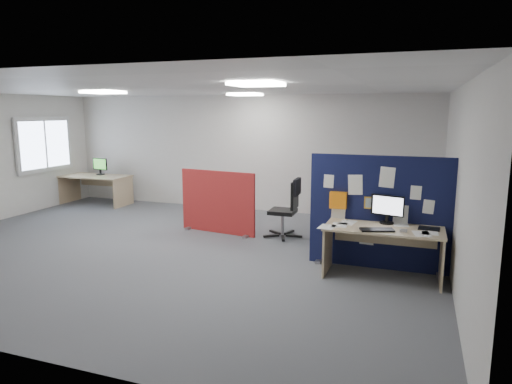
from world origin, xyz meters
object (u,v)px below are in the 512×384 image
(monitor_main, at_px, (387,208))
(monitor_second, at_px, (100,166))
(main_desk, at_px, (383,239))
(second_desk, at_px, (96,182))
(office_chair, at_px, (289,205))
(navy_divider, at_px, (378,213))
(red_divider, at_px, (218,203))

(monitor_main, height_order, monitor_second, monitor_second)
(main_desk, xyz_separation_m, monitor_main, (0.02, 0.23, 0.41))
(second_desk, height_order, office_chair, office_chair)
(monitor_second, bearing_deg, second_desk, -92.34)
(main_desk, xyz_separation_m, office_chair, (-1.81, 1.52, 0.07))
(main_desk, relative_size, monitor_second, 3.49)
(main_desk, bearing_deg, navy_divider, 108.29)
(navy_divider, relative_size, office_chair, 1.87)
(monitor_main, xyz_separation_m, office_chair, (-1.83, 1.29, -0.34))
(monitor_main, bearing_deg, main_desk, -80.13)
(navy_divider, bearing_deg, monitor_main, -42.96)
(monitor_second, bearing_deg, main_desk, -13.74)
(navy_divider, height_order, main_desk, navy_divider)
(navy_divider, relative_size, red_divider, 1.28)
(second_desk, relative_size, monitor_second, 3.71)
(second_desk, relative_size, office_chair, 1.56)
(second_desk, xyz_separation_m, monitor_second, (0.03, 0.14, 0.40))
(second_desk, bearing_deg, monitor_main, -20.35)
(navy_divider, height_order, red_divider, navy_divider)
(navy_divider, xyz_separation_m, monitor_second, (-7.11, 2.72, 0.11))
(navy_divider, bearing_deg, second_desk, 160.20)
(red_divider, bearing_deg, navy_divider, -10.82)
(main_desk, height_order, office_chair, office_chair)
(navy_divider, distance_m, red_divider, 3.26)
(monitor_second, bearing_deg, navy_divider, -11.61)
(navy_divider, distance_m, second_desk, 7.60)
(main_desk, height_order, monitor_main, monitor_main)
(navy_divider, height_order, second_desk, navy_divider)
(monitor_main, bearing_deg, office_chair, 159.54)
(main_desk, bearing_deg, monitor_second, 156.97)
(monitor_main, relative_size, red_divider, 0.29)
(second_desk, bearing_deg, red_divider, -20.59)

